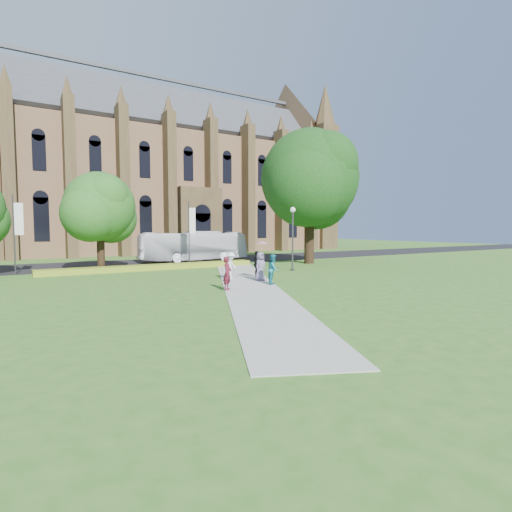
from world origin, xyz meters
TOP-DOWN VIEW (x-y plane):
  - ground at (0.00, 0.00)m, footprint 160.00×160.00m
  - road at (0.00, 20.00)m, footprint 160.00×10.00m
  - footpath at (0.00, 1.00)m, footprint 15.58×28.54m
  - flower_hedge at (-2.00, 13.20)m, footprint 18.00×1.40m
  - cathedral at (10.00, 39.73)m, footprint 52.60×18.25m
  - streetlamp at (7.50, 6.50)m, footprint 0.44×0.44m
  - large_tree at (13.00, 11.00)m, footprint 9.60×9.60m
  - street_tree_1 at (-6.00, 14.50)m, footprint 5.60×5.60m
  - banner_pole_0 at (2.11, 15.20)m, footprint 0.70×0.10m
  - banner_pole_1 at (-11.89, 15.20)m, footprint 0.70×0.10m
  - tour_coach at (4.22, 19.32)m, footprint 11.50×3.18m
  - pedestrian_0 at (-2.05, -0.00)m, footprint 0.80×0.79m
  - pedestrian_1 at (1.45, 0.52)m, footprint 1.14×1.14m
  - pedestrian_2 at (0.40, 4.11)m, footprint 1.36×1.16m
  - pedestrian_3 at (2.49, 4.12)m, footprint 1.00×1.15m
  - pedestrian_4 at (1.66, 2.33)m, footprint 1.08×0.88m
  - parasol at (1.84, 2.43)m, footprint 0.88×0.88m

SIDE VIEW (x-z plane):
  - ground at x=0.00m, z-range 0.00..0.00m
  - road at x=0.00m, z-range 0.00..0.02m
  - footpath at x=0.00m, z-range 0.00..0.04m
  - flower_hedge at x=-2.00m, z-range 0.00..0.45m
  - pedestrian_2 at x=0.40m, z-range 0.04..1.87m
  - pedestrian_3 at x=2.49m, z-range 0.04..1.90m
  - pedestrian_1 at x=1.45m, z-range 0.04..1.90m
  - pedestrian_0 at x=-2.05m, z-range 0.04..1.91m
  - pedestrian_4 at x=1.66m, z-range 0.04..1.93m
  - tour_coach at x=4.22m, z-range 0.02..3.19m
  - parasol at x=1.84m, z-range 1.93..2.55m
  - streetlamp at x=7.50m, z-range 0.68..5.92m
  - banner_pole_0 at x=2.11m, z-range 0.39..6.39m
  - banner_pole_1 at x=-11.89m, z-range 0.39..6.39m
  - street_tree_1 at x=-6.00m, z-range 1.20..9.25m
  - large_tree at x=13.00m, z-range 1.77..14.97m
  - cathedral at x=10.00m, z-range -1.02..26.98m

